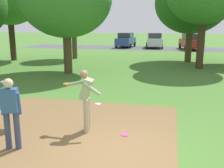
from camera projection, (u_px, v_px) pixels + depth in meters
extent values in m
plane|color=#47752D|center=(122.00, 154.00, 5.90)|extent=(160.00, 160.00, 0.00)
cube|color=brown|center=(70.00, 128.00, 7.38)|extent=(5.95, 5.23, 0.01)
cylinder|color=#9E9EA3|center=(8.00, 106.00, 7.15)|extent=(0.05, 0.05, 1.35)
cylinder|color=#9E9EA3|center=(5.00, 82.00, 6.99)|extent=(0.24, 0.24, 0.04)
torus|color=#9E9EA3|center=(7.00, 97.00, 7.08)|extent=(0.58, 0.58, 0.02)
torus|color=#9E9EA3|center=(8.00, 111.00, 7.17)|extent=(0.55, 0.55, 0.03)
cylinder|color=#9E9EA3|center=(8.00, 111.00, 7.18)|extent=(0.48, 0.48, 0.02)
cylinder|color=gray|center=(15.00, 104.00, 7.08)|extent=(0.01, 0.01, 0.40)
cylinder|color=gray|center=(16.00, 103.00, 7.22)|extent=(0.01, 0.01, 0.40)
cylinder|color=gray|center=(15.00, 102.00, 7.33)|extent=(0.01, 0.01, 0.40)
cylinder|color=gray|center=(10.00, 101.00, 7.36)|extent=(0.01, 0.01, 0.40)
cylinder|color=gray|center=(4.00, 102.00, 7.31)|extent=(0.01, 0.01, 0.40)
cylinder|color=gray|center=(0.00, 103.00, 7.18)|extent=(0.01, 0.01, 0.40)
cylinder|color=gray|center=(0.00, 106.00, 6.93)|extent=(0.01, 0.01, 0.40)
cylinder|color=gray|center=(5.00, 106.00, 6.90)|extent=(0.01, 0.01, 0.40)
cylinder|color=gray|center=(10.00, 106.00, 6.95)|extent=(0.01, 0.01, 0.40)
cylinder|color=#384260|center=(8.00, 131.00, 6.05)|extent=(0.14, 0.14, 0.92)
cylinder|color=#384260|center=(17.00, 130.00, 6.06)|extent=(0.14, 0.14, 0.92)
cube|color=#385693|center=(10.00, 100.00, 5.89)|extent=(0.41, 0.32, 0.56)
sphere|color=beige|center=(8.00, 83.00, 5.80)|extent=(0.22, 0.22, 0.22)
cylinder|color=#385693|center=(2.00, 104.00, 5.91)|extent=(0.13, 0.18, 0.55)
cylinder|color=#385693|center=(19.00, 103.00, 5.94)|extent=(0.13, 0.18, 0.55)
cylinder|color=#1E93DB|center=(13.00, 107.00, 6.12)|extent=(0.22, 0.22, 0.02)
cylinder|color=tan|center=(86.00, 116.00, 6.99)|extent=(0.14, 0.14, 0.92)
cylinder|color=tan|center=(88.00, 114.00, 7.20)|extent=(0.14, 0.14, 0.92)
cube|color=#93A875|center=(86.00, 89.00, 6.93)|extent=(0.42, 0.40, 0.60)
sphere|color=#9E7051|center=(84.00, 74.00, 6.85)|extent=(0.22, 0.22, 0.22)
cylinder|color=#93A875|center=(77.00, 83.00, 7.10)|extent=(0.59, 0.16, 0.21)
cylinder|color=orange|center=(67.00, 84.00, 7.14)|extent=(0.22, 0.22, 0.02)
cylinder|color=#93A875|center=(92.00, 89.00, 6.74)|extent=(0.48, 0.14, 0.37)
cylinder|color=#E53D99|center=(125.00, 135.00, 6.91)|extent=(0.20, 0.20, 0.02)
cylinder|color=white|center=(98.00, 104.00, 9.58)|extent=(0.22, 0.22, 0.02)
cylinder|color=#422D1E|center=(201.00, 45.00, 16.95)|extent=(0.47, 0.47, 3.10)
cylinder|color=#4C3823|center=(68.00, 53.00, 15.49)|extent=(0.49, 0.49, 2.37)
cylinder|color=#4C3823|center=(189.00, 46.00, 20.16)|extent=(0.50, 0.50, 2.44)
ellipsoid|color=#285B1E|center=(191.00, 2.00, 19.42)|extent=(5.48, 5.48, 4.66)
cylinder|color=brown|center=(74.00, 40.00, 22.04)|extent=(0.43, 0.43, 3.09)
ellipsoid|color=#38752D|center=(73.00, 5.00, 21.38)|extent=(3.63, 3.63, 3.09)
cylinder|color=#422D1E|center=(12.00, 41.00, 20.98)|extent=(0.47, 0.47, 3.05)
cube|color=#4C4C51|center=(165.00, 49.00, 31.48)|extent=(36.00, 6.00, 0.01)
cube|color=#2D4784|center=(126.00, 41.00, 33.12)|extent=(2.06, 4.30, 0.90)
cube|color=#2D333D|center=(126.00, 35.00, 32.95)|extent=(1.72, 2.28, 0.64)
cylinder|color=black|center=(122.00, 44.00, 34.69)|extent=(0.22, 0.61, 0.60)
cylinder|color=black|center=(135.00, 44.00, 34.18)|extent=(0.22, 0.61, 0.60)
cylinder|color=black|center=(116.00, 46.00, 32.26)|extent=(0.22, 0.61, 0.60)
cylinder|color=black|center=(130.00, 46.00, 31.75)|extent=(0.22, 0.61, 0.60)
cube|color=silver|center=(154.00, 42.00, 32.32)|extent=(2.29, 4.39, 0.90)
cube|color=#2D333D|center=(155.00, 36.00, 32.14)|extent=(1.84, 2.36, 0.64)
cylinder|color=black|center=(147.00, 45.00, 33.78)|extent=(0.25, 0.62, 0.60)
cylinder|color=black|center=(161.00, 45.00, 33.58)|extent=(0.25, 0.62, 0.60)
cylinder|color=black|center=(147.00, 46.00, 31.26)|extent=(0.25, 0.62, 0.60)
cylinder|color=black|center=(162.00, 46.00, 31.06)|extent=(0.25, 0.62, 0.60)
cube|color=maroon|center=(191.00, 43.00, 29.97)|extent=(2.70, 4.50, 0.90)
cube|color=#2D333D|center=(191.00, 36.00, 29.80)|extent=(2.03, 2.48, 0.64)
cylinder|color=black|center=(180.00, 46.00, 31.35)|extent=(0.31, 0.63, 0.60)
cylinder|color=black|center=(195.00, 46.00, 31.33)|extent=(0.31, 0.63, 0.60)
cylinder|color=black|center=(186.00, 48.00, 28.81)|extent=(0.31, 0.63, 0.60)
cylinder|color=black|center=(202.00, 48.00, 28.80)|extent=(0.31, 0.63, 0.60)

